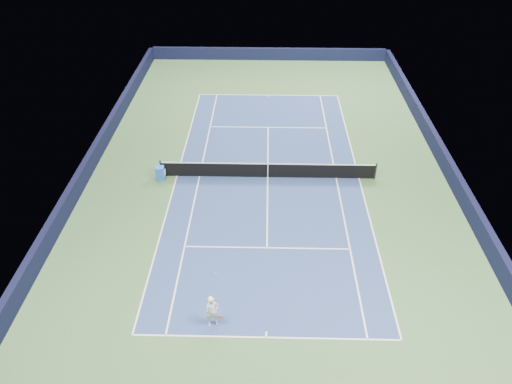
{
  "coord_description": "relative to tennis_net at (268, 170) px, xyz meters",
  "views": [
    {
      "loc": [
        -0.1,
        -25.08,
        16.51
      ],
      "look_at": [
        -0.63,
        -3.0,
        1.0
      ],
      "focal_mm": 35.0,
      "sensor_mm": 36.0,
      "label": 1
    }
  ],
  "objects": [
    {
      "name": "wall_right",
      "position": [
        10.82,
        0.0,
        0.05
      ],
      "size": [
        0.35,
        40.0,
        1.1
      ],
      "primitive_type": "cube",
      "color": "black",
      "rests_on": "ground"
    },
    {
      "name": "court_surface",
      "position": [
        0.0,
        0.0,
        -0.5
      ],
      "size": [
        10.97,
        23.77,
        0.01
      ],
      "primitive_type": "cube",
      "color": "navy",
      "rests_on": "ground"
    },
    {
      "name": "center_service_line",
      "position": [
        0.0,
        0.0,
        -0.5
      ],
      "size": [
        0.08,
        12.8,
        0.0
      ],
      "primitive_type": "cube",
      "color": "white",
      "rests_on": "ground"
    },
    {
      "name": "tennis_player",
      "position": [
        -2.22,
        -11.23,
        0.27
      ],
      "size": [
        0.78,
        1.3,
        2.01
      ],
      "color": "white",
      "rests_on": "ground"
    },
    {
      "name": "tennis_net",
      "position": [
        0.0,
        0.0,
        0.0
      ],
      "size": [
        12.9,
        0.1,
        1.07
      ],
      "color": "black",
      "rests_on": "ground"
    },
    {
      "name": "ground",
      "position": [
        0.0,
        0.0,
        -0.5
      ],
      "size": [
        40.0,
        40.0,
        0.0
      ],
      "primitive_type": "plane",
      "color": "#395D32",
      "rests_on": "ground"
    },
    {
      "name": "center_mark_near",
      "position": [
        0.0,
        -11.73,
        -0.5
      ],
      "size": [
        0.08,
        0.3,
        0.0
      ],
      "primitive_type": "cube",
      "color": "white",
      "rests_on": "ground"
    },
    {
      "name": "baseline_far",
      "position": [
        0.0,
        11.88,
        -0.5
      ],
      "size": [
        10.97,
        0.08,
        0.0
      ],
      "primitive_type": "cube",
      "color": "white",
      "rests_on": "ground"
    },
    {
      "name": "sideline_doubles_left",
      "position": [
        -5.49,
        0.0,
        -0.5
      ],
      "size": [
        0.08,
        23.77,
        0.0
      ],
      "primitive_type": "cube",
      "color": "white",
      "rests_on": "ground"
    },
    {
      "name": "service_line_far",
      "position": [
        0.0,
        6.4,
        -0.5
      ],
      "size": [
        8.23,
        0.08,
        0.0
      ],
      "primitive_type": "cube",
      "color": "white",
      "rests_on": "ground"
    },
    {
      "name": "sideline_singles_left",
      "position": [
        -4.12,
        0.0,
        -0.5
      ],
      "size": [
        0.08,
        23.77,
        0.0
      ],
      "primitive_type": "cube",
      "color": "white",
      "rests_on": "ground"
    },
    {
      "name": "center_mark_far",
      "position": [
        0.0,
        11.73,
        -0.5
      ],
      "size": [
        0.08,
        0.3,
        0.0
      ],
      "primitive_type": "cube",
      "color": "white",
      "rests_on": "ground"
    },
    {
      "name": "sideline_singles_right",
      "position": [
        4.12,
        0.0,
        -0.5
      ],
      "size": [
        0.08,
        23.77,
        0.0
      ],
      "primitive_type": "cube",
      "color": "white",
      "rests_on": "ground"
    },
    {
      "name": "sideline_doubles_right",
      "position": [
        5.49,
        0.0,
        -0.5
      ],
      "size": [
        0.08,
        23.77,
        0.0
      ],
      "primitive_type": "cube",
      "color": "white",
      "rests_on": "ground"
    },
    {
      "name": "baseline_near",
      "position": [
        0.0,
        -11.88,
        -0.5
      ],
      "size": [
        10.97,
        0.08,
        0.0
      ],
      "primitive_type": "cube",
      "color": "white",
      "rests_on": "ground"
    },
    {
      "name": "sponsor_cube",
      "position": [
        -6.4,
        -0.34,
        -0.09
      ],
      "size": [
        0.58,
        0.52,
        0.84
      ],
      "color": "blue",
      "rests_on": "ground"
    },
    {
      "name": "wall_left",
      "position": [
        -10.82,
        0.0,
        0.05
      ],
      "size": [
        0.35,
        40.0,
        1.1
      ],
      "primitive_type": "cube",
      "color": "black",
      "rests_on": "ground"
    },
    {
      "name": "wall_far",
      "position": [
        0.0,
        19.82,
        0.05
      ],
      "size": [
        22.0,
        0.35,
        1.1
      ],
      "primitive_type": "cube",
      "color": "black",
      "rests_on": "ground"
    },
    {
      "name": "service_line_near",
      "position": [
        0.0,
        -6.4,
        -0.5
      ],
      "size": [
        8.23,
        0.08,
        0.0
      ],
      "primitive_type": "cube",
      "color": "white",
      "rests_on": "ground"
    }
  ]
}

